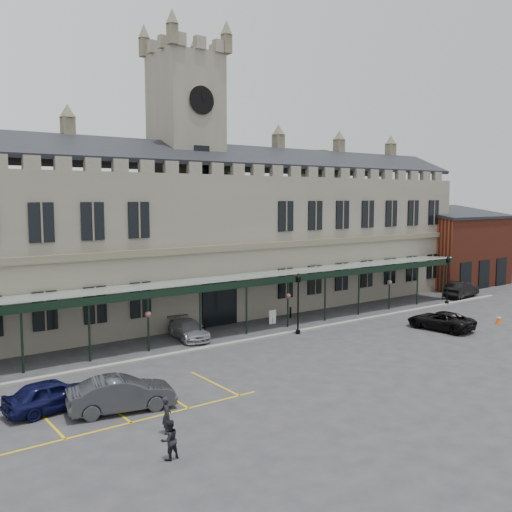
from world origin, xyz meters
TOP-DOWN VIEW (x-y plane):
  - ground at (0.00, 0.00)m, footprint 140.00×140.00m
  - station_building at (0.00, 15.91)m, footprint 60.00×10.36m
  - clock_tower at (0.00, 16.00)m, footprint 5.60×5.60m
  - canopy at (0.00, 7.46)m, footprint 50.00×4.10m
  - brick_annex at (34.00, 12.97)m, footprint 12.40×8.36m
  - kerb at (0.00, 5.50)m, footprint 60.00×0.40m
  - parking_markings at (-14.00, -1.50)m, footprint 16.00×6.00m
  - tree_behind_mid at (8.00, 25.00)m, footprint 6.00×6.00m
  - tree_behind_right at (24.00, 25.00)m, footprint 6.00×6.00m
  - lamp_post_mid at (3.20, 5.03)m, footprint 0.44×0.44m
  - lamp_post_right at (22.30, 5.49)m, footprint 0.45×0.45m
  - traffic_cone at (18.72, -1.93)m, footprint 0.45×0.45m
  - sign_board at (3.74, 8.83)m, footprint 0.66×0.08m
  - bollard_left at (-2.45, 9.16)m, footprint 0.15×0.15m
  - bollard_right at (6.37, 9.70)m, footprint 0.17×0.17m
  - car_left_a at (-16.38, 0.23)m, footprint 4.72×2.26m
  - car_left_b at (-13.74, -1.78)m, footprint 5.33×2.79m
  - car_taxi at (-4.19, 8.59)m, footprint 2.58×4.92m
  - car_van at (13.00, -0.48)m, footprint 2.95×5.38m
  - car_right_b at (26.82, 6.99)m, footprint 5.17×2.52m
  - person_a at (-13.20, -5.38)m, footprint 0.60×0.70m
  - person_b at (-14.29, -7.70)m, footprint 0.85×0.70m

SIDE VIEW (x-z plane):
  - ground at x=0.00m, z-range 0.00..0.00m
  - parking_markings at x=-14.00m, z-range -0.01..0.01m
  - kerb at x=0.00m, z-range 0.00..0.12m
  - traffic_cone at x=18.72m, z-range -0.01..0.71m
  - bollard_left at x=-2.45m, z-range 0.00..0.85m
  - bollard_right at x=6.37m, z-range 0.00..0.94m
  - sign_board at x=3.74m, z-range -0.01..1.11m
  - car_taxi at x=-4.19m, z-range 0.00..1.36m
  - car_van at x=13.00m, z-range 0.00..1.43m
  - car_left_a at x=-16.38m, z-range 0.00..1.56m
  - person_b at x=-14.29m, z-range 0.00..1.60m
  - person_a at x=-13.20m, z-range 0.00..1.62m
  - car_right_b at x=26.82m, z-range 0.00..1.63m
  - car_left_b at x=-13.74m, z-range 0.00..1.67m
  - canopy at x=0.00m, z-range 0.25..4.55m
  - lamp_post_mid at x=3.20m, z-range 0.43..5.05m
  - lamp_post_right at x=22.30m, z-range 0.44..5.15m
  - brick_annex at x=34.00m, z-range -0.46..8.77m
  - station_building at x=0.00m, z-range -2.18..15.12m
  - tree_behind_mid at x=8.00m, z-range 4.81..20.81m
  - tree_behind_right at x=24.00m, z-range 4.81..20.81m
  - clock_tower at x=0.00m, z-range 0.71..25.51m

